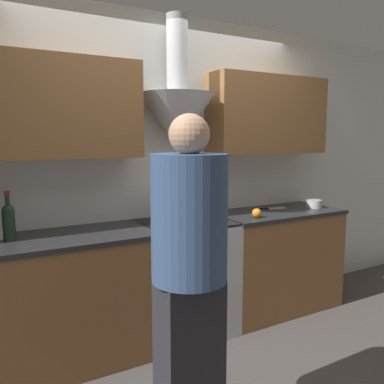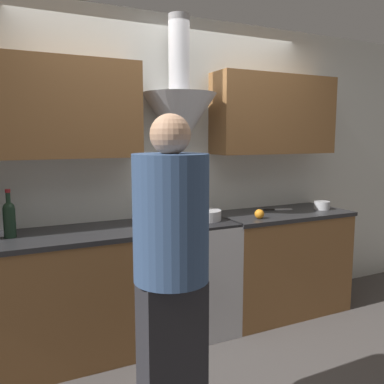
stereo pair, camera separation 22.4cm
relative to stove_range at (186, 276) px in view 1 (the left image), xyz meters
name	(u,v)px [view 1 (the left image)]	position (x,y,z in m)	size (l,w,h in m)	color
ground_plane	(206,348)	(0.00, -0.32, -0.47)	(12.00, 12.00, 0.00)	#4C4744
wall_back	(164,151)	(-0.06, 0.26, 1.02)	(8.40, 0.60, 2.60)	silver
counter_left	(44,305)	(-1.11, 0.00, 0.00)	(1.54, 0.62, 0.93)	brown
counter_right	(275,259)	(0.95, 0.00, 0.00)	(1.22, 0.62, 0.93)	brown
stove_range	(186,276)	(0.00, 0.00, 0.00)	(0.71, 0.60, 0.93)	silver
wine_bottle_5	(9,220)	(-1.30, 0.04, 0.60)	(0.08, 0.08, 0.33)	black
stock_pot	(170,216)	(-0.16, -0.04, 0.53)	(0.26, 0.26, 0.13)	silver
mixing_bowl	(204,215)	(0.16, -0.03, 0.50)	(0.26, 0.26, 0.08)	silver
orange_fruit	(257,213)	(0.59, -0.17, 0.50)	(0.08, 0.08, 0.08)	orange
saucepan	(314,204)	(1.37, -0.06, 0.50)	(0.14, 0.14, 0.08)	silver
chefs_knife	(272,208)	(0.99, 0.09, 0.46)	(0.27, 0.11, 0.01)	silver
person_foreground_left	(189,275)	(-0.62, -1.15, 0.47)	(0.37, 0.37, 1.71)	#28282D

